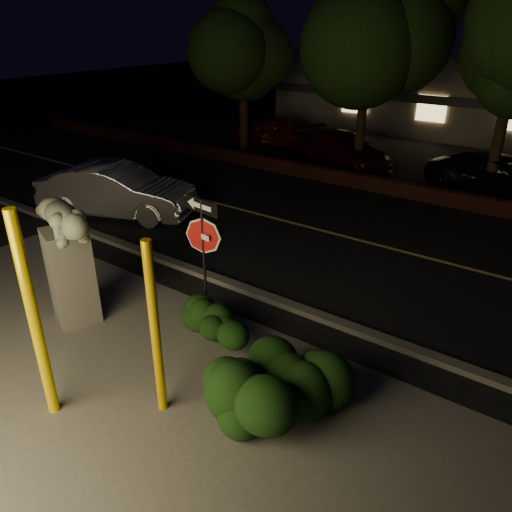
{
  "coord_description": "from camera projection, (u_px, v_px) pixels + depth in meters",
  "views": [
    {
      "loc": [
        5.64,
        -4.84,
        5.58
      ],
      "look_at": [
        0.78,
        1.85,
        1.6
      ],
      "focal_mm": 35.0,
      "sensor_mm": 36.0,
      "label": 1
    }
  ],
  "objects": [
    {
      "name": "ground",
      "position": [
        384.0,
        206.0,
        16.22
      ],
      "size": [
        90.0,
        90.0,
        0.0
      ],
      "primitive_type": "plane",
      "color": "black",
      "rests_on": "ground"
    },
    {
      "name": "patio",
      "position": [
        116.0,
        392.0,
        8.2
      ],
      "size": [
        14.0,
        6.0,
        0.02
      ],
      "primitive_type": "cube",
      "color": "#4C4944",
      "rests_on": "ground"
    },
    {
      "name": "road",
      "position": [
        341.0,
        236.0,
        14.03
      ],
      "size": [
        80.0,
        8.0,
        0.01
      ],
      "primitive_type": "cube",
      "color": "black",
      "rests_on": "ground"
    },
    {
      "name": "lane_marking",
      "position": [
        341.0,
        235.0,
        14.03
      ],
      "size": [
        80.0,
        0.12,
        0.0
      ],
      "primitive_type": "cube",
      "color": "gold",
      "rests_on": "road"
    },
    {
      "name": "curb",
      "position": [
        256.0,
        293.0,
        11.02
      ],
      "size": [
        80.0,
        0.25,
        0.12
      ],
      "primitive_type": "cube",
      "color": "#4C4944",
      "rests_on": "ground"
    },
    {
      "name": "brick_wall",
      "position": [
        400.0,
        189.0,
        17.06
      ],
      "size": [
        40.0,
        0.35,
        0.5
      ],
      "primitive_type": "cube",
      "color": "#471C17",
      "rests_on": "ground"
    },
    {
      "name": "parking_lot",
      "position": [
        449.0,
        161.0,
        21.32
      ],
      "size": [
        40.0,
        12.0,
        0.01
      ],
      "primitive_type": "cube",
      "color": "black",
      "rests_on": "ground"
    },
    {
      "name": "building",
      "position": [
        502.0,
        92.0,
        26.28
      ],
      "size": [
        22.0,
        10.2,
        4.0
      ],
      "color": "gray",
      "rests_on": "ground"
    },
    {
      "name": "tree_far_a",
      "position": [
        243.0,
        23.0,
        20.33
      ],
      "size": [
        4.6,
        4.6,
        7.43
      ],
      "color": "black",
      "rests_on": "ground"
    },
    {
      "name": "tree_far_b",
      "position": [
        372.0,
        1.0,
        17.25
      ],
      "size": [
        5.2,
        5.2,
        8.41
      ],
      "color": "black",
      "rests_on": "ground"
    },
    {
      "name": "yellow_pole_left",
      "position": [
        34.0,
        320.0,
        7.1
      ],
      "size": [
        0.17,
        0.17,
        3.37
      ],
      "primitive_type": "cylinder",
      "color": "#EEC600",
      "rests_on": "ground"
    },
    {
      "name": "yellow_pole_right",
      "position": [
        155.0,
        331.0,
        7.24
      ],
      "size": [
        0.15,
        0.15,
        2.91
      ],
      "primitive_type": "cylinder",
      "color": "#DC9E02",
      "rests_on": "ground"
    },
    {
      "name": "signpost",
      "position": [
        203.0,
        236.0,
        9.43
      ],
      "size": [
        0.87,
        0.15,
        2.56
      ],
      "rotation": [
        0.0,
        0.0,
        -0.13
      ],
      "color": "black",
      "rests_on": "ground"
    },
    {
      "name": "sculpture",
      "position": [
        67.0,
        248.0,
        9.44
      ],
      "size": [
        2.42,
        1.43,
        2.64
      ],
      "rotation": [
        0.0,
        0.0,
        -0.36
      ],
      "color": "#4C4944",
      "rests_on": "ground"
    },
    {
      "name": "hedge_center",
      "position": [
        219.0,
        319.0,
        9.33
      ],
      "size": [
        2.01,
        1.5,
        0.95
      ],
      "primitive_type": "ellipsoid",
      "rotation": [
        0.0,
        0.0,
        -0.41
      ],
      "color": "black",
      "rests_on": "ground"
    },
    {
      "name": "hedge_right",
      "position": [
        290.0,
        365.0,
        7.91
      ],
      "size": [
        1.97,
        1.28,
        1.19
      ],
      "primitive_type": "ellipsoid",
      "rotation": [
        0.0,
        0.0,
        -0.18
      ],
      "color": "black",
      "rests_on": "ground"
    },
    {
      "name": "hedge_far_right",
      "position": [
        248.0,
        400.0,
        7.24
      ],
      "size": [
        1.83,
        1.47,
        1.1
      ],
      "primitive_type": "ellipsoid",
      "rotation": [
        0.0,
        0.0,
        -0.35
      ],
      "color": "black",
      "rests_on": "ground"
    },
    {
      "name": "silver_sedan",
      "position": [
        117.0,
        191.0,
        15.2
      ],
      "size": [
        5.03,
        3.26,
        1.57
      ],
      "primitive_type": "imported",
      "rotation": [
        0.0,
        0.0,
        1.94
      ],
      "color": "#B0B0B6",
      "rests_on": "ground"
    },
    {
      "name": "parked_car_red",
      "position": [
        278.0,
        132.0,
        23.45
      ],
      "size": [
        4.26,
        2.67,
        1.35
      ],
      "primitive_type": "imported",
      "rotation": [
        0.0,
        0.0,
        1.86
      ],
      "color": "#661005",
      "rests_on": "ground"
    },
    {
      "name": "parked_car_darkred",
      "position": [
        343.0,
        149.0,
        20.35
      ],
      "size": [
        5.01,
        3.45,
        1.35
      ],
      "primitive_type": "imported",
      "rotation": [
        0.0,
        0.0,
        1.2
      ],
      "color": "#430A0E",
      "rests_on": "ground"
    },
    {
      "name": "parked_car_dark",
      "position": [
        503.0,
        178.0,
        16.73
      ],
      "size": [
        5.37,
        3.42,
        1.38
      ],
      "primitive_type": "imported",
      "rotation": [
        0.0,
        0.0,
        1.33
      ],
      "color": "black",
      "rests_on": "ground"
    }
  ]
}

